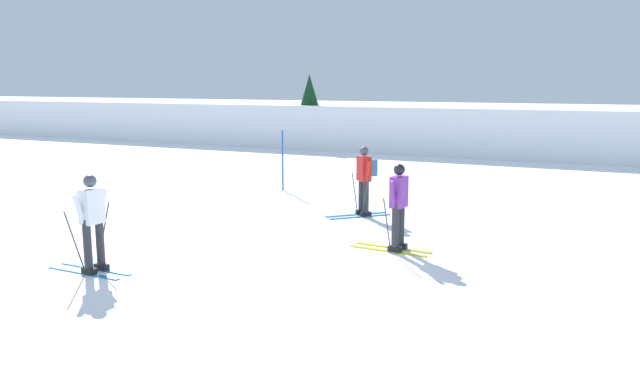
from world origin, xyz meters
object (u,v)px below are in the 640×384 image
Objects in this scene: skier_red at (365,177)px; skier_purple at (398,205)px; skier_white at (92,221)px; conifer_far_left at (310,104)px; trail_marker_pole at (283,160)px.

skier_red and skier_purple have the same top height.
skier_red is 1.00× the size of skier_purple.
skier_white is 0.47× the size of conifer_far_left.
skier_red is 0.94× the size of trail_marker_pole.
trail_marker_pole reaches higher than skier_purple.
conifer_far_left is (-5.91, 20.19, 1.29)m from skier_white.
trail_marker_pole is (-1.14, 8.78, -0.00)m from skier_white.
skier_red is at bearing 122.70° from skier_purple.
skier_purple is at bearing -58.50° from conifer_far_left.
skier_purple is 0.47× the size of conifer_far_left.
conifer_far_left is at bearing 106.32° from skier_white.
skier_red is 16.18m from conifer_far_left.
trail_marker_pole is at bearing 97.41° from skier_white.
trail_marker_pole is at bearing -67.31° from conifer_far_left.
skier_white is 8.86m from trail_marker_pole.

